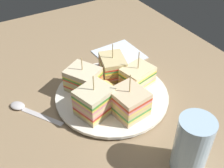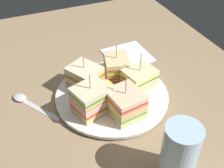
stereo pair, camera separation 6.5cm
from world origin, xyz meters
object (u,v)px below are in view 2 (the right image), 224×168
chip_pile (106,87)px  sandwich_wedge_0 (85,77)px  sandwich_wedge_1 (91,100)px  sandwich_wedge_4 (116,67)px  plate (112,95)px  sandwich_wedge_3 (140,80)px  sandwich_wedge_2 (127,103)px  drinking_glass (179,156)px  napkin (127,55)px  spoon (25,101)px

chip_pile → sandwich_wedge_0: bearing=-133.5°
sandwich_wedge_1 → sandwich_wedge_4: sandwich_wedge_1 is taller
plate → sandwich_wedge_3: bearing=86.4°
sandwich_wedge_2 → chip_pile: size_ratio=1.21×
sandwich_wedge_1 → sandwich_wedge_4: bearing=25.5°
sandwich_wedge_1 → sandwich_wedge_4: size_ratio=1.07×
drinking_glass → sandwich_wedge_1: bearing=-156.2°
sandwich_wedge_2 → napkin: (-22.49, 11.04, -4.07)cm
chip_pile → plate: bearing=31.2°
sandwich_wedge_0 → sandwich_wedge_2: size_ratio=0.91×
sandwich_wedge_0 → sandwich_wedge_3: size_ratio=1.00×
plate → spoon: bearing=-109.3°
sandwich_wedge_2 → sandwich_wedge_1: bearing=52.8°
plate → sandwich_wedge_4: (-6.11, 3.81, 3.25)cm
drinking_glass → sandwich_wedge_3: bearing=168.7°
plate → sandwich_wedge_3: sandwich_wedge_3 is taller
sandwich_wedge_3 → sandwich_wedge_2: bearing=32.1°
chip_pile → spoon: size_ratio=0.66×
plate → spoon: 20.82cm
chip_pile → spoon: (-5.26, -18.68, -2.04)cm
spoon → sandwich_wedge_1: bearing=-160.9°
sandwich_wedge_2 → spoon: sandwich_wedge_2 is taller
sandwich_wedge_4 → sandwich_wedge_1: bearing=-31.1°
sandwich_wedge_1 → napkin: bearing=28.8°
chip_pile → spoon: 19.51cm
sandwich_wedge_0 → spoon: size_ratio=0.73×
drinking_glass → chip_pile: bearing=-172.0°
sandwich_wedge_1 → spoon: (-10.27, -13.30, -4.17)cm
spoon → sandwich_wedge_0: bearing=-129.2°
sandwich_wedge_4 → spoon: bearing=-76.0°
plate → drinking_glass: size_ratio=2.26×
sandwich_wedge_4 → spoon: size_ratio=0.72×
plate → chip_pile: size_ratio=3.14×
plate → spoon: plate is taller
sandwich_wedge_0 → sandwich_wedge_1: sandwich_wedge_1 is taller
plate → sandwich_wedge_2: sandwich_wedge_2 is taller
sandwich_wedge_2 → drinking_glass: bearing=179.3°
drinking_glass → sandwich_wedge_4: bearing=177.6°
plate → chip_pile: chip_pile is taller
sandwich_wedge_0 → spoon: sandwich_wedge_0 is taller
plate → sandwich_wedge_1: 8.13cm
napkin → drinking_glass: (38.87, -8.91, 4.86)cm
plate → sandwich_wedge_1: size_ratio=2.67×
sandwich_wedge_3 → sandwich_wedge_0: bearing=-38.4°
plate → spoon: size_ratio=2.07×
plate → sandwich_wedge_2: size_ratio=2.59×
sandwich_wedge_2 → sandwich_wedge_4: bearing=-22.3°
sandwich_wedge_1 → sandwich_wedge_2: 7.78cm
plate → sandwich_wedge_4: bearing=148.0°
sandwich_wedge_2 → spoon: bearing=46.9°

